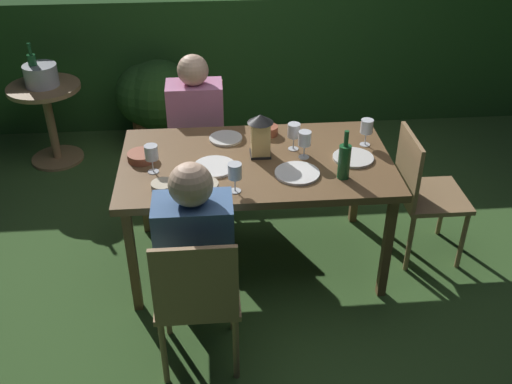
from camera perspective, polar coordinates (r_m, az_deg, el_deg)
ground_plane at (r=3.91m, az=0.00°, el=-6.51°), size 16.00×16.00×0.00m
dining_table at (r=3.52m, az=0.00°, el=2.29°), size 1.60×0.92×0.75m
chair_side_right_a at (r=4.36m, az=-5.68°, el=5.36°), size 0.42×0.40×0.87m
person_in_pink at (r=4.12m, az=-5.79°, el=6.00°), size 0.38×0.47×1.15m
chair_head_far at (r=3.85m, az=15.76°, el=0.19°), size 0.40×0.42×0.87m
chair_side_left_a at (r=2.95m, az=-5.70°, el=-9.92°), size 0.42×0.40×0.87m
person_in_blue at (r=3.00m, az=-5.85°, el=-5.26°), size 0.38×0.47×1.15m
lantern_centerpiece at (r=3.47m, az=0.42°, el=5.73°), size 0.15×0.15×0.27m
green_bottle_on_table at (r=3.30m, az=8.51°, el=3.02°), size 0.07×0.07×0.29m
wine_glass_a at (r=3.56m, az=3.67°, el=5.82°), size 0.08×0.08×0.17m
wine_glass_b at (r=3.66m, az=10.63°, el=6.12°), size 0.08×0.08×0.17m
wine_glass_c at (r=3.36m, az=-10.06°, el=3.65°), size 0.08×0.08×0.17m
wine_glass_d at (r=3.47m, az=4.72°, el=5.05°), size 0.08×0.08×0.17m
wine_glass_e at (r=3.13m, az=-2.06°, el=1.89°), size 0.08×0.08×0.17m
plate_a at (r=3.35m, az=3.99°, el=1.82°), size 0.26×0.26×0.01m
plate_b at (r=3.41m, az=-4.01°, el=2.45°), size 0.25×0.25×0.01m
plate_c at (r=3.54m, az=9.35°, el=3.28°), size 0.24×0.24×0.01m
plate_d at (r=3.72m, az=-2.94°, el=5.19°), size 0.21×0.21×0.01m
bowl_olives at (r=3.77m, az=1.23°, el=6.00°), size 0.12×0.12×0.06m
bowl_bread at (r=3.54m, az=-10.97°, el=3.41°), size 0.17×0.17×0.05m
bowl_salad at (r=3.19m, az=-4.98°, el=0.50°), size 0.15×0.15×0.05m
bowl_dip at (r=3.23m, az=-8.97°, el=0.57°), size 0.13×0.13×0.05m
side_table at (r=5.11m, az=-19.39°, el=7.37°), size 0.57×0.57×0.67m
ice_bucket at (r=4.99m, az=-20.08°, el=10.65°), size 0.26×0.26×0.34m
hedge_backdrop at (r=5.79m, az=-2.06°, el=13.53°), size 5.52×0.89×1.16m
potted_plant_by_hedge at (r=5.11m, az=-9.23°, el=8.76°), size 0.60×0.60×0.78m
potted_plant_corner at (r=5.14m, az=-10.46°, el=8.74°), size 0.52×0.52×0.75m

